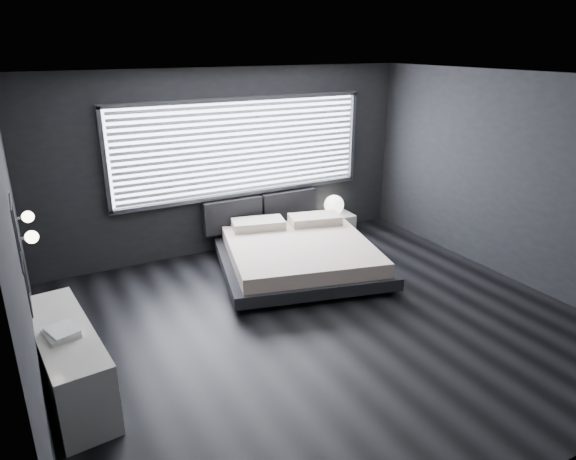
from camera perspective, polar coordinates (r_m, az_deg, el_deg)
room at (r=5.64m, az=4.10°, el=2.14°), size 6.04×6.00×2.80m
window at (r=7.99m, az=-5.08°, el=9.08°), size 4.14×0.09×1.52m
headboard at (r=8.31m, az=-2.97°, el=2.16°), size 1.96×0.16×0.52m
sconce_near at (r=4.82m, az=-26.62°, el=-0.71°), size 0.18×0.11×0.11m
sconce_far at (r=5.39m, az=-26.96°, el=1.31°), size 0.18×0.11×0.11m
wall_art_upper at (r=4.17m, az=-27.96°, el=-0.31°), size 0.01×0.48×0.48m
wall_art_lower at (r=4.57m, az=-27.10°, el=-4.86°), size 0.01×0.48×0.48m
bed at (r=7.40m, az=1.27°, el=-2.67°), size 2.67×2.60×0.58m
nightstand at (r=8.95m, az=5.18°, el=0.74°), size 0.62×0.53×0.34m
orb_lamp at (r=8.83m, az=5.13°, el=2.80°), size 0.34×0.34×0.34m
dresser at (r=5.36m, az=-23.23°, el=-13.17°), size 0.64×1.75×0.69m
book_stack at (r=5.06m, az=-23.89°, el=-10.35°), size 0.33×0.39×0.07m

